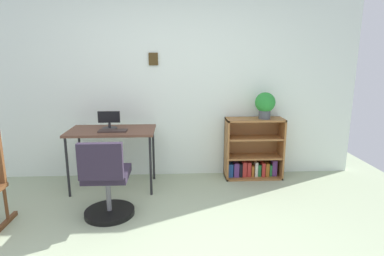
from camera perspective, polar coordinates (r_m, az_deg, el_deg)
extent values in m
cube|color=silver|center=(4.35, -4.63, 7.03)|extent=(5.20, 0.10, 2.41)
cube|color=#413015|center=(4.27, -6.97, 12.22)|extent=(0.12, 0.02, 0.16)
cube|color=brown|center=(4.03, -14.23, -0.48)|extent=(1.05, 0.59, 0.03)
cylinder|color=black|center=(4.01, -21.48, -6.65)|extent=(0.03, 0.03, 0.73)
cylinder|color=black|center=(3.82, -7.45, -6.82)|extent=(0.03, 0.03, 0.73)
cylinder|color=black|center=(4.48, -19.46, -4.51)|extent=(0.03, 0.03, 0.73)
cylinder|color=black|center=(4.30, -6.94, -4.54)|extent=(0.03, 0.03, 0.73)
cylinder|color=#262628|center=(4.08, -14.57, -0.03)|extent=(0.18, 0.18, 0.01)
cylinder|color=#262628|center=(4.07, -14.60, 0.52)|extent=(0.03, 0.03, 0.07)
cube|color=black|center=(4.04, -14.71, 1.94)|extent=(0.27, 0.02, 0.14)
cube|color=#362A26|center=(3.91, -14.05, -0.47)|extent=(0.33, 0.15, 0.02)
cylinder|color=black|center=(3.58, -14.58, -14.44)|extent=(0.52, 0.52, 0.05)
cylinder|color=slate|center=(3.49, -14.78, -11.40)|extent=(0.05, 0.05, 0.37)
cube|color=#292131|center=(3.40, -14.99, -7.96)|extent=(0.44, 0.44, 0.08)
cube|color=#292131|center=(3.10, -16.15, -5.80)|extent=(0.42, 0.07, 0.36)
cube|color=brown|center=(3.68, -31.29, -15.23)|extent=(0.04, 0.64, 0.04)
cylinder|color=brown|center=(3.73, -30.47, -11.55)|extent=(0.03, 0.03, 0.34)
cube|color=#956133|center=(4.33, 6.23, -3.74)|extent=(0.02, 0.30, 0.83)
cube|color=#956133|center=(4.51, 15.68, -3.48)|extent=(0.02, 0.30, 0.83)
cube|color=#956133|center=(4.31, 11.27, 1.52)|extent=(0.77, 0.30, 0.02)
cube|color=#956133|center=(4.53, 10.83, -8.50)|extent=(0.77, 0.30, 0.02)
cube|color=#956133|center=(4.53, 10.63, -3.13)|extent=(0.77, 0.02, 0.83)
cube|color=#956133|center=(4.44, 10.99, -5.06)|extent=(0.72, 0.28, 0.02)
cube|color=#956133|center=(4.36, 11.13, -1.74)|extent=(0.72, 0.28, 0.02)
cube|color=#1E478C|center=(4.42, 6.88, -7.46)|extent=(0.07, 0.12, 0.19)
cube|color=#593372|center=(4.43, 7.92, -7.35)|extent=(0.07, 0.13, 0.20)
cube|color=black|center=(4.45, 8.69, -7.41)|extent=(0.04, 0.13, 0.18)
cube|color=#B22D28|center=(4.45, 9.32, -7.22)|extent=(0.05, 0.12, 0.21)
cube|color=#B22D28|center=(4.47, 10.14, -7.25)|extent=(0.05, 0.11, 0.20)
cube|color=#99591E|center=(4.49, 10.77, -7.52)|extent=(0.04, 0.11, 0.15)
cube|color=beige|center=(4.49, 11.37, -7.19)|extent=(0.04, 0.12, 0.20)
cube|color=#237238|center=(4.51, 11.94, -7.40)|extent=(0.04, 0.09, 0.16)
cube|color=#B22D28|center=(4.52, 12.58, -7.19)|extent=(0.05, 0.13, 0.19)
cube|color=#99591E|center=(4.53, 13.25, -7.20)|extent=(0.05, 0.13, 0.18)
cube|color=#237238|center=(4.55, 13.85, -7.33)|extent=(0.03, 0.10, 0.16)
cube|color=#593372|center=(4.56, 14.52, -6.94)|extent=(0.07, 0.09, 0.22)
cylinder|color=#474C51|center=(4.31, 12.91, 2.37)|extent=(0.15, 0.15, 0.11)
sphere|color=#288832|center=(4.28, 13.02, 4.51)|extent=(0.26, 0.26, 0.26)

